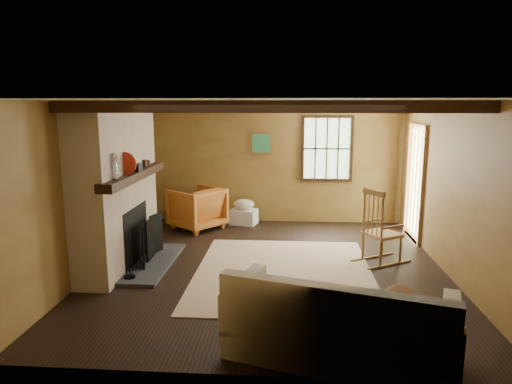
# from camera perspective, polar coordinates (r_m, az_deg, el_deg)

# --- Properties ---
(ground) EXTENTS (5.50, 5.50, 0.00)m
(ground) POSITION_cam_1_polar(r_m,az_deg,el_deg) (6.80, 1.80, -9.39)
(ground) COLOR black
(ground) RESTS_ON ground
(room_envelope) EXTENTS (5.02, 5.52, 2.44)m
(room_envelope) POSITION_cam_1_polar(r_m,az_deg,el_deg) (6.68, 3.87, 4.65)
(room_envelope) COLOR olive
(room_envelope) RESTS_ON ground
(fireplace) EXTENTS (1.02, 2.30, 2.40)m
(fireplace) POSITION_cam_1_polar(r_m,az_deg,el_deg) (6.96, -16.80, 0.04)
(fireplace) COLOR #9D5D3D
(fireplace) RESTS_ON ground
(rug) EXTENTS (2.50, 3.00, 0.01)m
(rug) POSITION_cam_1_polar(r_m,az_deg,el_deg) (6.61, 3.48, -9.99)
(rug) COLOR #D1B08B
(rug) RESTS_ON ground
(rocking_chair) EXTENTS (0.93, 0.79, 1.14)m
(rocking_chair) POSITION_cam_1_polar(r_m,az_deg,el_deg) (7.11, 15.25, -4.81)
(rocking_chair) COLOR #AB7C53
(rocking_chair) RESTS_ON ground
(sofa) EXTENTS (2.26, 1.49, 0.84)m
(sofa) POSITION_cam_1_polar(r_m,az_deg,el_deg) (4.49, 10.33, -16.45)
(sofa) COLOR beige
(sofa) RESTS_ON ground
(firewood_pile) EXTENTS (0.60, 0.11, 0.22)m
(firewood_pile) POSITION_cam_1_polar(r_m,az_deg,el_deg) (9.52, -9.55, -2.95)
(firewood_pile) COLOR brown
(firewood_pile) RESTS_ON ground
(laundry_basket) EXTENTS (0.57, 0.49, 0.30)m
(laundry_basket) POSITION_cam_1_polar(r_m,az_deg,el_deg) (9.14, -1.53, -3.11)
(laundry_basket) COLOR white
(laundry_basket) RESTS_ON ground
(basket_pillow) EXTENTS (0.50, 0.45, 0.21)m
(basket_pillow) POSITION_cam_1_polar(r_m,az_deg,el_deg) (9.09, -1.54, -1.55)
(basket_pillow) COLOR beige
(basket_pillow) RESTS_ON laundry_basket
(armchair) EXTENTS (1.23, 1.22, 0.81)m
(armchair) POSITION_cam_1_polar(r_m,az_deg,el_deg) (8.83, -7.40, -2.01)
(armchair) COLOR #BF6026
(armchair) RESTS_ON ground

